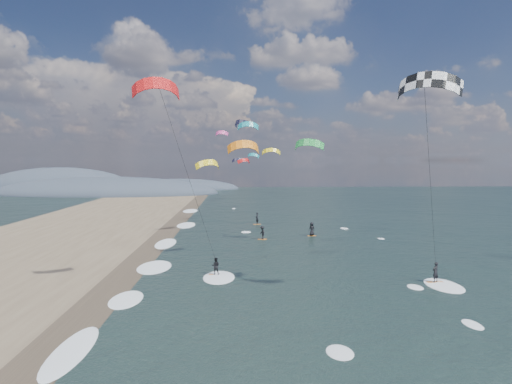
{
  "coord_description": "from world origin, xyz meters",
  "views": [
    {
      "loc": [
        -2.57,
        -23.29,
        9.62
      ],
      "look_at": [
        -1.0,
        12.0,
        7.0
      ],
      "focal_mm": 30.0,
      "sensor_mm": 36.0,
      "label": 1
    }
  ],
  "objects": [
    {
      "name": "kitesurfer_near_a",
      "position": [
        9.92,
        4.24,
        11.57
      ],
      "size": [
        7.68,
        9.18,
        15.59
      ],
      "color": "#C96E23",
      "rests_on": "ground"
    },
    {
      "name": "shoreline_surf",
      "position": [
        -10.8,
        14.75,
        0.0
      ],
      "size": [
        2.4,
        79.4,
        0.11
      ],
      "color": "white",
      "rests_on": "ground"
    },
    {
      "name": "wet_sand_strip",
      "position": [
        -12.0,
        10.0,
        0.0
      ],
      "size": [
        3.0,
        240.0,
        0.0
      ],
      "primitive_type": "cube",
      "color": "#382D23",
      "rests_on": "ground"
    },
    {
      "name": "kitesurfer_near_b",
      "position": [
        -6.61,
        8.04,
        9.77
      ],
      "size": [
        6.81,
        8.47,
        15.72
      ],
      "color": "#C96E23",
      "rests_on": "ground"
    },
    {
      "name": "far_kitesurfers",
      "position": [
        2.7,
        31.53,
        0.86
      ],
      "size": [
        7.62,
        13.21,
        1.8
      ],
      "color": "#C96E23",
      "rests_on": "ground"
    },
    {
      "name": "coastal_hills",
      "position": [
        -44.84,
        107.86,
        0.0
      ],
      "size": [
        80.0,
        41.0,
        15.0
      ],
      "color": "#3D4756",
      "rests_on": "ground"
    },
    {
      "name": "ground",
      "position": [
        0.0,
        0.0,
        0.0
      ],
      "size": [
        260.0,
        260.0,
        0.0
      ],
      "primitive_type": "plane",
      "color": "black",
      "rests_on": "ground"
    },
    {
      "name": "bg_kite_field",
      "position": [
        -0.71,
        53.18,
        12.11
      ],
      "size": [
        14.67,
        74.76,
        8.1
      ],
      "color": "teal",
      "rests_on": "ground"
    }
  ]
}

